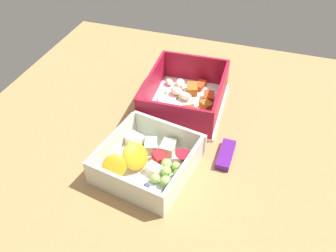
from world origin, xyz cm
name	(u,v)px	position (x,y,z in cm)	size (l,w,h in cm)	color
table_surface	(171,142)	(0.00, 0.00, 1.00)	(80.00, 80.00, 2.00)	#9E7547
pasta_container	(185,97)	(-10.38, -0.37, 4.13)	(19.33, 15.63, 6.82)	white
fruit_bowl	(148,161)	(8.50, -1.36, 3.71)	(17.43, 16.87, 5.12)	silver
candy_bar	(226,155)	(1.73, 10.71, 2.60)	(7.00, 2.40, 1.20)	#51197A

